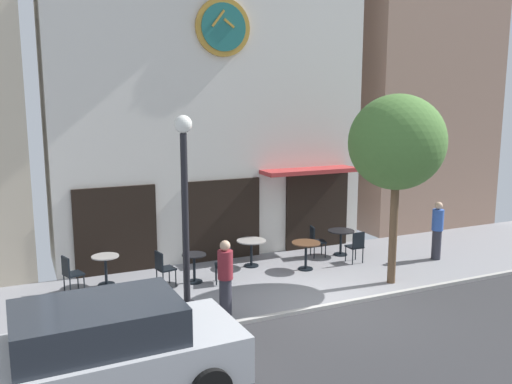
{
  "coord_description": "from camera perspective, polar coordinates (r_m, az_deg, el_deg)",
  "views": [
    {
      "loc": [
        -6.18,
        -9.45,
        4.53
      ],
      "look_at": [
        -0.92,
        2.2,
        2.29
      ],
      "focal_mm": 37.44,
      "sensor_mm": 36.0,
      "label": 1
    }
  ],
  "objects": [
    {
      "name": "cafe_table_near_curb",
      "position": [
        15.85,
        9.06,
        -4.75
      ],
      "size": [
        0.77,
        0.77,
        0.74
      ],
      "color": "black",
      "rests_on": "ground_plane"
    },
    {
      "name": "pedestrian_maroon",
      "position": [
        11.22,
        -3.29,
        -9.17
      ],
      "size": [
        0.37,
        0.37,
        1.67
      ],
      "color": "#2D2D38",
      "rests_on": "ground_plane"
    },
    {
      "name": "pedestrian_blue",
      "position": [
        16.02,
        18.8,
        -3.84
      ],
      "size": [
        0.41,
        0.41,
        1.67
      ],
      "color": "#2D2D38",
      "rests_on": "ground_plane"
    },
    {
      "name": "street_lamp",
      "position": [
        10.9,
        -7.57,
        -2.81
      ],
      "size": [
        0.36,
        0.36,
        4.22
      ],
      "color": "black",
      "rests_on": "ground_plane"
    },
    {
      "name": "street_tree",
      "position": [
        13.23,
        14.86,
        5.09
      ],
      "size": [
        2.41,
        2.17,
        4.65
      ],
      "color": "brown",
      "rests_on": "ground_plane"
    },
    {
      "name": "cafe_chair_corner",
      "position": [
        13.38,
        -3.22,
        -7.48
      ],
      "size": [
        0.5,
        0.5,
        0.9
      ],
      "color": "black",
      "rests_on": "ground_plane"
    },
    {
      "name": "cafe_table_center_left",
      "position": [
        14.62,
        -0.5,
        -5.87
      ],
      "size": [
        0.8,
        0.8,
        0.73
      ],
      "color": "black",
      "rests_on": "ground_plane"
    },
    {
      "name": "parked_car_silver",
      "position": [
        8.66,
        -16.38,
        -16.3
      ],
      "size": [
        4.35,
        2.12,
        1.55
      ],
      "color": "#B7BABF",
      "rests_on": "ground_plane"
    },
    {
      "name": "cafe_chair_left_end",
      "position": [
        15.16,
        10.66,
        -5.55
      ],
      "size": [
        0.4,
        0.4,
        0.9
      ],
      "color": "black",
      "rests_on": "ground_plane"
    },
    {
      "name": "cafe_table_center",
      "position": [
        13.48,
        -6.62,
        -7.65
      ],
      "size": [
        0.6,
        0.6,
        0.73
      ],
      "color": "black",
      "rests_on": "ground_plane"
    },
    {
      "name": "cafe_chair_curbside",
      "position": [
        15.57,
        6.37,
        -5.02
      ],
      "size": [
        0.48,
        0.48,
        0.9
      ],
      "color": "black",
      "rests_on": "ground_plane"
    },
    {
      "name": "cafe_chair_by_entrance",
      "position": [
        13.4,
        -19.25,
        -8.02
      ],
      "size": [
        0.51,
        0.51,
        0.9
      ],
      "color": "black",
      "rests_on": "ground_plane"
    },
    {
      "name": "clock_building",
      "position": [
        16.0,
        -5.17,
        15.64
      ],
      "size": [
        9.09,
        3.65,
        11.85
      ],
      "color": "silver",
      "rests_on": "ground_plane"
    },
    {
      "name": "neighbor_building_right",
      "position": [
        20.54,
        16.58,
        12.64
      ],
      "size": [
        5.21,
        3.49,
        11.28
      ],
      "color": "#9E7A66",
      "rests_on": "ground_plane"
    },
    {
      "name": "ground_plane",
      "position": [
        11.46,
        11.05,
        -13.69
      ],
      "size": [
        26.42,
        10.73,
        0.13
      ],
      "color": "gray"
    },
    {
      "name": "cafe_chair_facing_street",
      "position": [
        13.23,
        -9.93,
        -7.82
      ],
      "size": [
        0.48,
        0.48,
        0.9
      ],
      "color": "black",
      "rests_on": "ground_plane"
    },
    {
      "name": "cafe_table_leftmost",
      "position": [
        13.7,
        -15.77,
        -7.52
      ],
      "size": [
        0.66,
        0.66,
        0.74
      ],
      "color": "black",
      "rests_on": "ground_plane"
    },
    {
      "name": "cafe_table_rightmost",
      "position": [
        14.42,
        5.35,
        -6.13
      ],
      "size": [
        0.77,
        0.77,
        0.75
      ],
      "color": "black",
      "rests_on": "ground_plane"
    }
  ]
}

